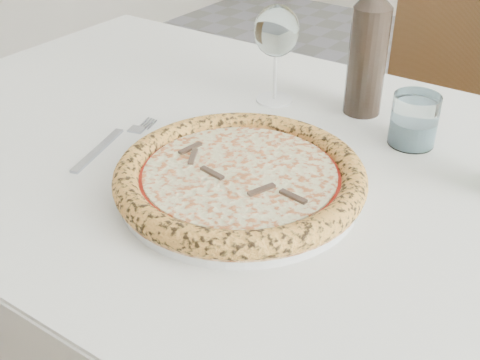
{
  "coord_description": "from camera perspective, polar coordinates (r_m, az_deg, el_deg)",
  "views": [
    {
      "loc": [
        0.17,
        -0.88,
        1.21
      ],
      "look_at": [
        -0.23,
        -0.32,
        0.78
      ],
      "focal_mm": 45.0,
      "sensor_mm": 36.0,
      "label": 1
    }
  ],
  "objects": [
    {
      "name": "wine_bottle",
      "position": [
        1.03,
        12.06,
        11.94
      ],
      "size": [
        0.06,
        0.06,
        0.26
      ],
      "color": "black",
      "rests_on": "dining_table"
    },
    {
      "name": "dining_table",
      "position": [
        0.95,
        3.54,
        -3.06
      ],
      "size": [
        1.44,
        0.87,
        0.76
      ],
      "color": "brown",
      "rests_on": "floor"
    },
    {
      "name": "pizza",
      "position": [
        0.81,
        -0.0,
        0.39
      ],
      "size": [
        0.34,
        0.34,
        0.04
      ],
      "color": "#E7B67B",
      "rests_on": "plate"
    },
    {
      "name": "tumbler",
      "position": [
        0.97,
        16.14,
        5.18
      ],
      "size": [
        0.07,
        0.07,
        0.08
      ],
      "color": "silver",
      "rests_on": "dining_table"
    },
    {
      "name": "wine_glass",
      "position": [
        1.05,
        3.48,
        13.69
      ],
      "size": [
        0.08,
        0.08,
        0.17
      ],
      "color": "white",
      "rests_on": "dining_table"
    },
    {
      "name": "chair_far",
      "position": [
        1.7,
        17.55,
        6.95
      ],
      "size": [
        0.44,
        0.44,
        0.93
      ],
      "color": "brown",
      "rests_on": "floor"
    },
    {
      "name": "plate",
      "position": [
        0.82,
        0.0,
        -0.66
      ],
      "size": [
        0.33,
        0.33,
        0.02
      ],
      "color": "white",
      "rests_on": "dining_table"
    },
    {
      "name": "fork",
      "position": [
        0.97,
        -12.15,
        3.43
      ],
      "size": [
        0.05,
        0.2,
        0.0
      ],
      "color": "#999FB2",
      "rests_on": "dining_table"
    }
  ]
}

